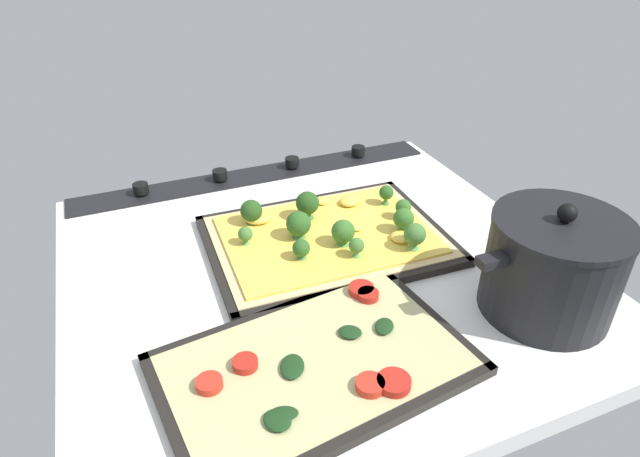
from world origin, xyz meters
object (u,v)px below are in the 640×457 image
at_px(baking_tray_front, 327,242).
at_px(baking_tray_back, 316,366).
at_px(cooking_pot, 552,266).
at_px(veggie_pizza_back, 318,362).
at_px(broccoli_pizza, 328,233).

distance_m(baking_tray_front, baking_tray_back, 0.27).
height_order(baking_tray_front, cooking_pot, cooking_pot).
bearing_deg(baking_tray_back, cooking_pot, 177.49).
distance_m(baking_tray_back, cooking_pot, 0.33).
bearing_deg(veggie_pizza_back, baking_tray_back, -8.67).
relative_size(broccoli_pizza, veggie_pizza_back, 0.99).
height_order(baking_tray_front, veggie_pizza_back, veggie_pizza_back).
height_order(broccoli_pizza, veggie_pizza_back, broccoli_pizza).
bearing_deg(baking_tray_front, broccoli_pizza, -148.77).
bearing_deg(broccoli_pizza, veggie_pizza_back, 64.23).
distance_m(baking_tray_front, broccoli_pizza, 0.02).
relative_size(baking_tray_front, cooking_pot, 1.57).
distance_m(baking_tray_front, cooking_pot, 0.34).
distance_m(baking_tray_back, veggie_pizza_back, 0.01).
distance_m(veggie_pizza_back, cooking_pot, 0.33).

